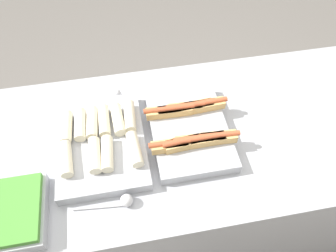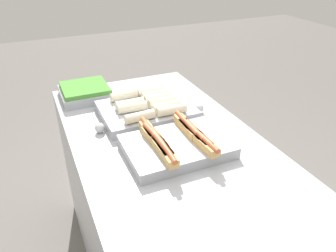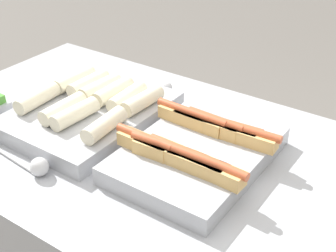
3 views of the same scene
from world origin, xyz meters
name	(u,v)px [view 2 (image 2 of 3)]	position (x,y,z in m)	size (l,w,h in m)	color
counter	(179,234)	(0.00, 0.00, 0.47)	(1.86, 0.84, 0.95)	#A8AAB2
tray_hotdogs	(177,144)	(-0.04, 0.00, 0.99)	(0.37, 0.44, 0.10)	#A8AAB2
tray_wraps	(147,108)	(-0.41, 0.00, 0.99)	(0.36, 0.47, 0.10)	#A8AAB2
tray_side_front	(85,92)	(-0.76, -0.25, 0.98)	(0.27, 0.28, 0.07)	#A8AAB2
serving_spoon_near	(99,127)	(-0.35, -0.27, 0.97)	(0.22, 0.05, 0.05)	silver
serving_spoon_far	(197,108)	(-0.34, 0.27, 0.97)	(0.24, 0.05, 0.05)	silver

